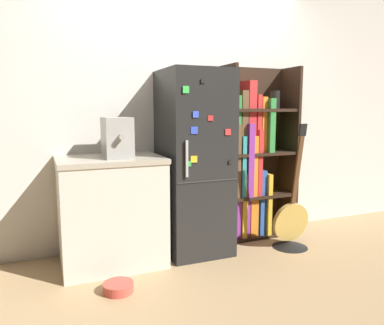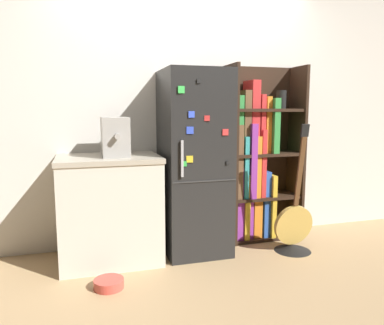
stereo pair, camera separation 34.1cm
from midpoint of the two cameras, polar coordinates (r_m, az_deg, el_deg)
name	(u,v)px [view 2 (the right image)]	position (r m, az deg, el deg)	size (l,w,h in m)	color
ground_plane	(198,255)	(3.50, 3.87, -13.92)	(16.00, 16.00, 0.00)	tan
wall_back	(184,110)	(3.69, 1.48, 7.93)	(8.00, 0.05, 2.60)	silver
refrigerator	(194,163)	(3.41, 3.19, -0.03)	(0.57, 0.64, 1.66)	black
bookshelf	(255,162)	(3.84, 12.05, 0.06)	(0.76, 0.35, 1.74)	black
kitchen_counter	(110,208)	(3.30, -9.54, -6.95)	(0.86, 0.66, 0.92)	beige
espresso_machine	(115,137)	(3.16, -8.62, 3.86)	(0.22, 0.35, 0.33)	#A5A39E
guitar	(293,233)	(3.70, 17.81, -10.27)	(0.38, 0.34, 1.19)	black
pet_bowl	(109,283)	(2.93, -9.18, -17.76)	(0.22, 0.22, 0.07)	#D84C3F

